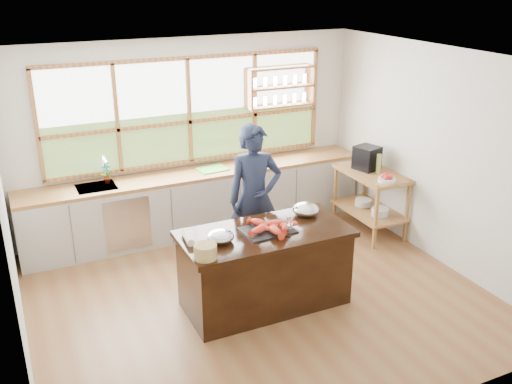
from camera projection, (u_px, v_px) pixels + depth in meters
ground_plane at (257, 295)px, 6.64m from camera, size 5.00×5.00×0.00m
room_shell at (240, 138)px, 6.44m from camera, size 5.02×4.52×2.71m
back_counter at (198, 201)px, 8.10m from camera, size 4.90×0.63×0.90m
right_shelf_unit at (371, 192)px, 8.03m from camera, size 0.62×1.10×0.90m
island at (265, 268)px, 6.30m from camera, size 1.85×0.90×0.90m
cook at (255, 198)px, 6.98m from camera, size 0.74×0.55×1.84m
potted_plant at (106, 173)px, 7.45m from camera, size 0.17×0.13×0.28m
cutting_board at (213, 169)px, 8.03m from camera, size 0.43×0.34×0.01m
espresso_machine at (367, 158)px, 7.99m from camera, size 0.36×0.38×0.33m
wine_bottle at (379, 164)px, 7.84m from camera, size 0.08×0.08×0.27m
fruit_bowl at (387, 179)px, 7.56m from camera, size 0.24×0.24×0.11m
slate_board at (267, 230)px, 6.15m from camera, size 0.57×0.43×0.02m
lobster_pile at (271, 227)px, 6.11m from camera, size 0.52×0.48×0.08m
mixing_bowl_left at (220, 237)px, 5.88m from camera, size 0.29×0.29×0.14m
mixing_bowl_right at (306, 209)px, 6.53m from camera, size 0.31×0.31×0.15m
wine_glass at (289, 222)px, 5.97m from camera, size 0.08×0.08×0.22m
wicker_basket at (205, 252)px, 5.55m from camera, size 0.23×0.23×0.15m
parchment_roll at (188, 237)px, 5.92m from camera, size 0.11×0.31×0.08m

